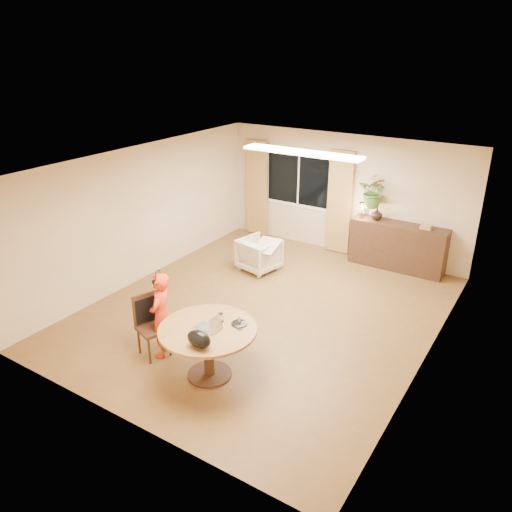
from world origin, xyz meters
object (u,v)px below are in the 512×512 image
at_px(dining_table, 208,338).
at_px(child, 161,315).
at_px(dining_chair, 153,327).
at_px(sideboard, 397,246).
at_px(armchair, 259,254).

xyz_separation_m(dining_table, child, (-0.90, 0.06, 0.06)).
relative_size(dining_table, dining_chair, 1.42).
relative_size(child, sideboard, 0.69).
bearing_deg(sideboard, dining_chair, -112.18).
distance_m(child, armchair, 3.37).
bearing_deg(dining_table, dining_chair, -178.13).
height_order(dining_chair, child, child).
bearing_deg(armchair, dining_chair, 107.04).
xyz_separation_m(child, armchair, (-0.40, 3.33, -0.33)).
bearing_deg(dining_chair, sideboard, 87.27).
height_order(child, sideboard, child).
distance_m(dining_table, child, 0.90).
height_order(dining_chair, armchair, dining_chair).
distance_m(dining_chair, armchair, 3.44).
distance_m(armchair, sideboard, 2.83).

